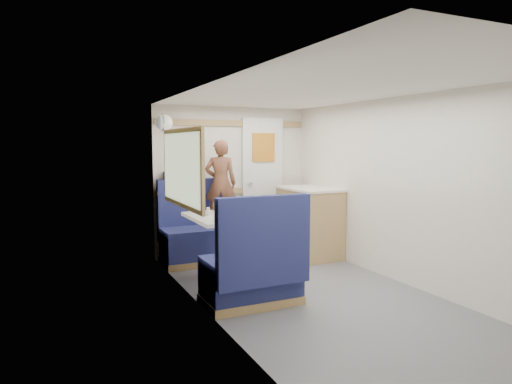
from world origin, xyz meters
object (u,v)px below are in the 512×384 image
tumbler_left (218,216)px  dome_light (164,123)px  person (221,183)px  cheese_block (227,215)px  dinette_table (221,230)px  galley_counter (309,221)px  bench_far (197,239)px  tumbler_mid (195,208)px  beer_glass (241,211)px  orange_fruit (241,214)px  tray (245,219)px  wine_glass (228,206)px  duffel_bag (183,181)px  bread_loaf (222,207)px  salt_grinder (208,212)px  pepper_grinder (229,212)px  bench_near (254,274)px

tumbler_left → dome_light: bearing=101.8°
person → cheese_block: size_ratio=11.88×
dinette_table → galley_counter: galley_counter is taller
bench_far → tumbler_mid: bearing=-109.2°
dome_light → beer_glass: bearing=-55.8°
dome_light → person: bearing=-0.5°
galley_counter → person: person is taller
dinette_table → orange_fruit: size_ratio=13.03×
person → dinette_table: bearing=91.2°
person → tray: 1.26m
wine_glass → tumbler_left: 0.24m
tray → tumbler_left: (-0.28, 0.05, 0.05)m
dome_light → tumbler_left: size_ratio=1.74×
bench_far → orange_fruit: bench_far is taller
dinette_table → orange_fruit: orange_fruit is taller
bench_far → duffel_bag: size_ratio=2.09×
dome_light → bread_loaf: 1.25m
orange_fruit → beer_glass: 0.28m
dinette_table → person: bearing=69.1°
galley_counter → bread_loaf: size_ratio=3.67×
salt_grinder → tumbler_left: bearing=-94.4°
dinette_table → pepper_grinder: (0.08, -0.07, 0.20)m
salt_grinder → bread_loaf: (0.25, 0.22, 0.01)m
pepper_grinder → bread_loaf: (0.05, 0.35, 0.00)m
person → wine_glass: person is taller
bench_near → cheese_block: (0.00, 0.66, 0.45)m
bench_near → cheese_block: 0.80m
tray → tumbler_mid: 0.77m
duffel_bag → wine_glass: 1.30m
tray → pepper_grinder: bearing=99.8°
pepper_grinder → salt_grinder: bearing=146.2°
bread_loaf → dinette_table: bearing=-115.1°
bench_far → orange_fruit: bearing=-84.7°
pepper_grinder → bench_near: bearing=-95.6°
beer_glass → person: bearing=83.9°
tray → beer_glass: bearing=73.0°
orange_fruit → wine_glass: (-0.08, 0.15, 0.07)m
cheese_block → tumbler_mid: size_ratio=0.91×
person → salt_grinder: 0.93m
orange_fruit → beer_glass: bearing=65.5°
dome_light → pepper_grinder: size_ratio=2.04×
bench_far → tumbler_left: size_ratio=9.11×
dinette_table → wine_glass: wine_glass is taller
person → tumbler_mid: size_ratio=10.82×
bench_far → orange_fruit: size_ratio=14.87×
tumbler_mid → orange_fruit: bearing=-65.7°
bench_far → tray: (0.13, -1.23, 0.43)m
galley_counter → duffel_bag: duffel_bag is taller
dinette_table → tumbler_left: (-0.15, -0.31, 0.21)m
wine_glass → bench_far: bearing=91.6°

